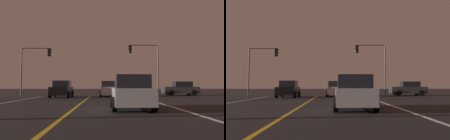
# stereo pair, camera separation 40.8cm
# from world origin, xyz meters

# --- Properties ---
(lane_edge_right) EXTENTS (0.16, 33.59, 0.01)m
(lane_edge_right) POSITION_xyz_m (5.32, 10.80, 0.00)
(lane_edge_right) COLOR silver
(lane_edge_right) RESTS_ON ground
(lane_center_divider) EXTENTS (0.16, 33.59, 0.01)m
(lane_center_divider) POSITION_xyz_m (0.00, 10.80, 0.00)
(lane_center_divider) COLOR gold
(lane_center_divider) RESTS_ON ground
(car_crossing_side) EXTENTS (4.30, 2.02, 1.70)m
(car_crossing_side) POSITION_xyz_m (11.03, 30.19, 0.82)
(car_crossing_side) COLOR black
(car_crossing_side) RESTS_ON ground
(car_ahead_far) EXTENTS (2.02, 4.30, 1.70)m
(car_ahead_far) POSITION_xyz_m (2.09, 27.70, 0.82)
(car_ahead_far) COLOR black
(car_ahead_far) RESTS_ON ground
(car_lead_same_lane) EXTENTS (2.02, 4.30, 1.70)m
(car_lead_same_lane) POSITION_xyz_m (2.89, 12.53, 0.82)
(car_lead_same_lane) COLOR black
(car_lead_same_lane) RESTS_ON ground
(car_oncoming) EXTENTS (2.02, 4.30, 1.70)m
(car_oncoming) POSITION_xyz_m (-2.75, 25.48, 0.82)
(car_oncoming) COLOR black
(car_oncoming) RESTS_ON ground
(traffic_light_near_right) EXTENTS (3.53, 0.36, 5.90)m
(traffic_light_near_right) POSITION_xyz_m (6.15, 28.09, 4.37)
(traffic_light_near_right) COLOR #4C4C51
(traffic_light_near_right) RESTS_ON ground
(traffic_light_near_left) EXTENTS (3.41, 0.36, 5.48)m
(traffic_light_near_left) POSITION_xyz_m (-6.16, 28.09, 4.08)
(traffic_light_near_left) COLOR #4C4C51
(traffic_light_near_left) RESTS_ON ground
(street_lamp_right_near) EXTENTS (1.97, 0.44, 8.13)m
(street_lamp_right_near) POSITION_xyz_m (7.03, 11.20, 5.13)
(street_lamp_right_near) COLOR #4C4C51
(street_lamp_right_near) RESTS_ON ground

